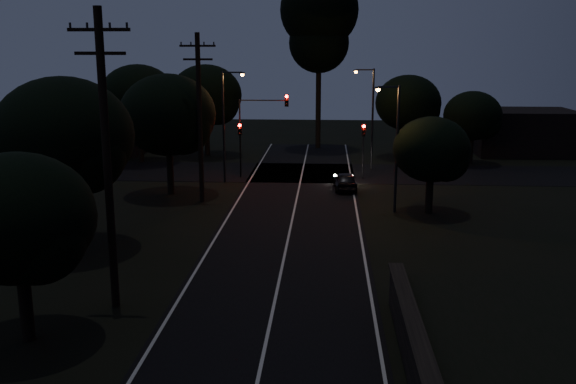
{
  "coord_description": "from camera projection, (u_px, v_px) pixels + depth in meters",
  "views": [
    {
      "loc": [
        1.96,
        -7.38,
        9.59
      ],
      "look_at": [
        0.0,
        24.0,
        2.5
      ],
      "focal_mm": 40.0,
      "sensor_mm": 36.0,
      "label": 1
    }
  ],
  "objects": [
    {
      "name": "road_surface",
      "position": [
        295.0,
        206.0,
        39.71
      ],
      "size": [
        60.0,
        70.0,
        0.03
      ],
      "color": "black",
      "rests_on": "ground"
    },
    {
      "name": "utility_pole_mid",
      "position": [
        107.0,
        157.0,
        23.12
      ],
      "size": [
        2.2,
        0.3,
        11.0
      ],
      "color": "black",
      "rests_on": "ground"
    },
    {
      "name": "utility_pole_far",
      "position": [
        200.0,
        115.0,
        39.73
      ],
      "size": [
        2.2,
        0.3,
        10.5
      ],
      "color": "black",
      "rests_on": "ground"
    },
    {
      "name": "tree_left_b",
      "position": [
        22.0,
        222.0,
        20.57
      ],
      "size": [
        5.0,
        5.0,
        6.36
      ],
      "color": "black",
      "rests_on": "ground"
    },
    {
      "name": "tree_left_c",
      "position": [
        68.0,
        139.0,
        30.15
      ],
      "size": [
        6.59,
        6.59,
        8.32
      ],
      "color": "black",
      "rests_on": "ground"
    },
    {
      "name": "tree_left_d",
      "position": [
        171.0,
        117.0,
        41.76
      ],
      "size": [
        6.29,
        6.29,
        7.98
      ],
      "color": "black",
      "rests_on": "ground"
    },
    {
      "name": "tree_far_nw",
      "position": [
        208.0,
        97.0,
        57.34
      ],
      "size": [
        6.45,
        6.45,
        8.17
      ],
      "color": "black",
      "rests_on": "ground"
    },
    {
      "name": "tree_far_w",
      "position": [
        141.0,
        99.0,
        53.73
      ],
      "size": [
        6.49,
        6.49,
        8.27
      ],
      "color": "black",
      "rests_on": "ground"
    },
    {
      "name": "tree_far_ne",
      "position": [
        411.0,
        104.0,
        56.38
      ],
      "size": [
        5.77,
        5.77,
        7.29
      ],
      "color": "black",
      "rests_on": "ground"
    },
    {
      "name": "tree_far_e",
      "position": [
        475.0,
        117.0,
        53.35
      ],
      "size": [
        4.81,
        4.81,
        6.1
      ],
      "color": "black",
      "rests_on": "ground"
    },
    {
      "name": "tree_right_a",
      "position": [
        434.0,
        151.0,
        37.22
      ],
      "size": [
        4.5,
        4.5,
        5.73
      ],
      "color": "black",
      "rests_on": "ground"
    },
    {
      "name": "tall_pine",
      "position": [
        319.0,
        21.0,
        60.25
      ],
      "size": [
        7.37,
        7.37,
        16.75
      ],
      "color": "black",
      "rests_on": "ground"
    },
    {
      "name": "building_left",
      "position": [
        96.0,
        127.0,
        60.78
      ],
      "size": [
        10.0,
        8.0,
        4.4
      ],
      "primitive_type": "cube",
      "color": "black",
      "rests_on": "ground"
    },
    {
      "name": "building_right",
      "position": [
        523.0,
        132.0,
        59.36
      ],
      "size": [
        9.0,
        7.0,
        4.0
      ],
      "primitive_type": "cube",
      "color": "black",
      "rests_on": "ground"
    },
    {
      "name": "signal_left",
      "position": [
        240.0,
        140.0,
        48.0
      ],
      "size": [
        0.28,
        0.35,
        4.1
      ],
      "color": "black",
      "rests_on": "ground"
    },
    {
      "name": "signal_right",
      "position": [
        363.0,
        141.0,
        47.44
      ],
      "size": [
        0.28,
        0.35,
        4.1
      ],
      "color": "black",
      "rests_on": "ground"
    },
    {
      "name": "signal_mast",
      "position": [
        262.0,
        120.0,
        47.57
      ],
      "size": [
        3.7,
        0.35,
        6.25
      ],
      "color": "black",
      "rests_on": "ground"
    },
    {
      "name": "streetlight_a",
      "position": [
        226.0,
        119.0,
        45.72
      ],
      "size": [
        1.66,
        0.26,
        8.0
      ],
      "color": "black",
      "rests_on": "ground"
    },
    {
      "name": "streetlight_b",
      "position": [
        370.0,
        112.0,
        50.91
      ],
      "size": [
        1.66,
        0.26,
        8.0
      ],
      "color": "black",
      "rests_on": "ground"
    },
    {
      "name": "streetlight_c",
      "position": [
        394.0,
        140.0,
        37.31
      ],
      "size": [
        1.46,
        0.26,
        7.5
      ],
      "color": "black",
      "rests_on": "ground"
    },
    {
      "name": "car",
      "position": [
        345.0,
        181.0,
        44.14
      ],
      "size": [
        1.69,
        3.77,
        1.26
      ],
      "primitive_type": "imported",
      "rotation": [
        0.0,
        0.0,
        3.2
      ],
      "color": "black",
      "rests_on": "ground"
    }
  ]
}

